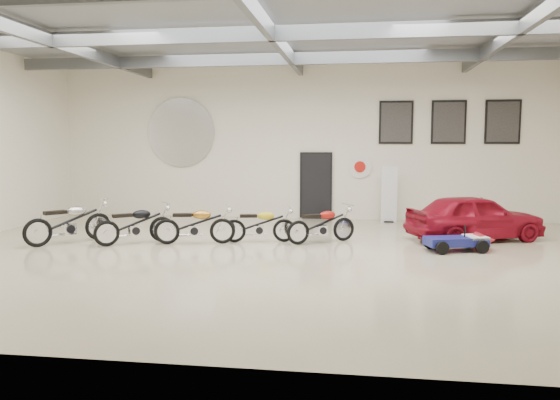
# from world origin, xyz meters

# --- Properties ---
(floor) EXTENTS (16.00, 12.00, 0.01)m
(floor) POSITION_xyz_m (0.00, 0.00, 0.00)
(floor) COLOR #C2B594
(floor) RESTS_ON ground
(ceiling) EXTENTS (16.00, 12.00, 0.01)m
(ceiling) POSITION_xyz_m (0.00, 0.00, 5.00)
(ceiling) COLOR gray
(ceiling) RESTS_ON back_wall
(back_wall) EXTENTS (16.00, 0.02, 5.00)m
(back_wall) POSITION_xyz_m (0.00, 6.00, 2.50)
(back_wall) COLOR white
(back_wall) RESTS_ON floor
(ceiling_beams) EXTENTS (15.80, 11.80, 0.32)m
(ceiling_beams) POSITION_xyz_m (0.00, 0.00, 4.75)
(ceiling_beams) COLOR #53565A
(ceiling_beams) RESTS_ON ceiling
(door) EXTENTS (0.92, 0.08, 2.10)m
(door) POSITION_xyz_m (0.50, 5.95, 1.05)
(door) COLOR black
(door) RESTS_ON back_wall
(logo_plaque) EXTENTS (2.30, 0.06, 1.16)m
(logo_plaque) POSITION_xyz_m (-4.00, 5.95, 2.80)
(logo_plaque) COLOR silver
(logo_plaque) RESTS_ON back_wall
(poster_left) EXTENTS (1.05, 0.08, 1.35)m
(poster_left) POSITION_xyz_m (3.00, 5.96, 3.10)
(poster_left) COLOR black
(poster_left) RESTS_ON back_wall
(poster_mid) EXTENTS (1.05, 0.08, 1.35)m
(poster_mid) POSITION_xyz_m (4.60, 5.96, 3.10)
(poster_mid) COLOR black
(poster_mid) RESTS_ON back_wall
(poster_right) EXTENTS (1.05, 0.08, 1.35)m
(poster_right) POSITION_xyz_m (6.20, 5.96, 3.10)
(poster_right) COLOR black
(poster_right) RESTS_ON back_wall
(oil_sign) EXTENTS (0.72, 0.10, 0.72)m
(oil_sign) POSITION_xyz_m (1.90, 5.95, 1.70)
(oil_sign) COLOR white
(oil_sign) RESTS_ON back_wall
(banner_stand) EXTENTS (0.50, 0.22, 1.79)m
(banner_stand) POSITION_xyz_m (2.81, 5.50, 0.89)
(banner_stand) COLOR white
(banner_stand) RESTS_ON floor
(motorcycle_silver) EXTENTS (1.87, 2.05, 1.10)m
(motorcycle_silver) POSITION_xyz_m (-5.16, 0.72, 0.55)
(motorcycle_silver) COLOR silver
(motorcycle_silver) RESTS_ON floor
(motorcycle_black) EXTENTS (1.88, 1.67, 1.00)m
(motorcycle_black) POSITION_xyz_m (-3.54, 0.89, 0.50)
(motorcycle_black) COLOR silver
(motorcycle_black) RESTS_ON floor
(motorcycle_gold) EXTENTS (2.00, 0.97, 1.00)m
(motorcycle_gold) POSITION_xyz_m (-2.09, 1.08, 0.50)
(motorcycle_gold) COLOR silver
(motorcycle_gold) RESTS_ON floor
(motorcycle_yellow) EXTENTS (1.85, 0.90, 0.92)m
(motorcycle_yellow) POSITION_xyz_m (-0.57, 1.54, 0.46)
(motorcycle_yellow) COLOR silver
(motorcycle_yellow) RESTS_ON floor
(motorcycle_red) EXTENTS (1.85, 1.46, 0.95)m
(motorcycle_red) POSITION_xyz_m (0.96, 1.68, 0.48)
(motorcycle_red) COLOR silver
(motorcycle_red) RESTS_ON floor
(go_kart) EXTENTS (1.82, 1.19, 0.61)m
(go_kart) POSITION_xyz_m (4.21, 1.10, 0.30)
(go_kart) COLOR navy
(go_kart) RESTS_ON floor
(vintage_car) EXTENTS (2.57, 3.73, 1.18)m
(vintage_car) POSITION_xyz_m (4.79, 2.60, 0.59)
(vintage_car) COLOR maroon
(vintage_car) RESTS_ON floor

